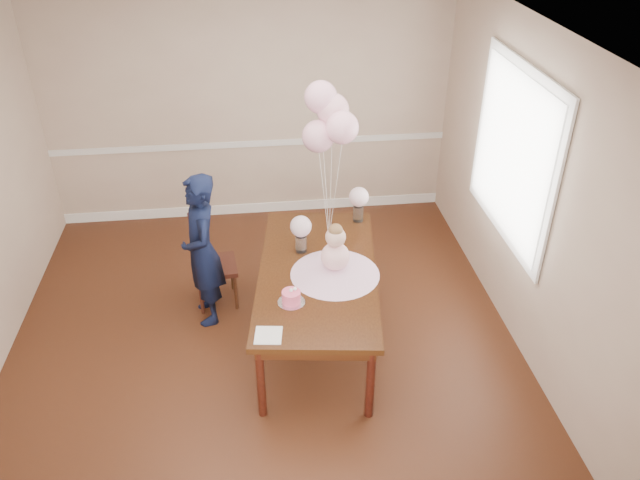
{
  "coord_description": "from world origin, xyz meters",
  "views": [
    {
      "loc": [
        -0.01,
        -4.19,
        3.78
      ],
      "look_at": [
        0.51,
        0.1,
        1.05
      ],
      "focal_mm": 35.0,
      "sensor_mm": 36.0,
      "label": 1
    }
  ],
  "objects_px": {
    "birthday_cake": "(291,297)",
    "dining_chair_seat": "(215,266)",
    "dining_table_top": "(317,273)",
    "woman": "(202,251)"
  },
  "relations": [
    {
      "from": "dining_table_top",
      "to": "woman",
      "type": "xyz_separation_m",
      "value": [
        -0.99,
        0.44,
        0.02
      ]
    },
    {
      "from": "dining_chair_seat",
      "to": "woman",
      "type": "xyz_separation_m",
      "value": [
        -0.08,
        -0.22,
        0.33
      ]
    },
    {
      "from": "birthday_cake",
      "to": "dining_chair_seat",
      "type": "height_order",
      "value": "birthday_cake"
    },
    {
      "from": "dining_chair_seat",
      "to": "birthday_cake",
      "type": "bearing_deg",
      "value": -64.88
    },
    {
      "from": "birthday_cake",
      "to": "woman",
      "type": "distance_m",
      "value": 1.12
    },
    {
      "from": "dining_chair_seat",
      "to": "woman",
      "type": "height_order",
      "value": "woman"
    },
    {
      "from": "dining_table_top",
      "to": "woman",
      "type": "distance_m",
      "value": 1.08
    },
    {
      "from": "birthday_cake",
      "to": "dining_chair_seat",
      "type": "xyz_separation_m",
      "value": [
        -0.65,
        1.08,
        -0.39
      ]
    },
    {
      "from": "woman",
      "to": "dining_chair_seat",
      "type": "bearing_deg",
      "value": 148.75
    },
    {
      "from": "dining_table_top",
      "to": "birthday_cake",
      "type": "distance_m",
      "value": 0.49
    }
  ]
}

